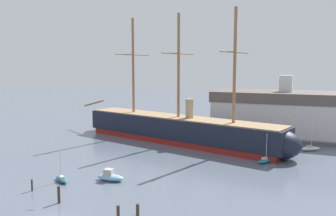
# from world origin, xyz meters

# --- Properties ---
(tall_ship) EXTENTS (62.77, 21.82, 30.77)m
(tall_ship) POSITION_xyz_m (-1.52, 46.46, 3.35)
(tall_ship) COLOR maroon
(tall_ship) RESTS_ON ground
(sailboat_foreground_left) EXTENTS (3.96, 2.96, 5.07)m
(sailboat_foreground_left) POSITION_xyz_m (-8.55, 12.19, 0.43)
(sailboat_foreground_left) COLOR #236670
(sailboat_foreground_left) RESTS_ON ground
(motorboat_near_centre) EXTENTS (4.71, 2.28, 1.92)m
(motorboat_near_centre) POSITION_xyz_m (-1.61, 15.72, 0.67)
(motorboat_near_centre) COLOR #7FB2D6
(motorboat_near_centre) RESTS_ON ground
(sailboat_alongside_stern) EXTENTS (3.35, 4.45, 5.71)m
(sailboat_alongside_stern) POSITION_xyz_m (20.37, 36.16, 0.48)
(sailboat_alongside_stern) COLOR #236670
(sailboat_alongside_stern) RESTS_ON ground
(dinghy_far_left) EXTENTS (2.19, 1.86, 0.48)m
(dinghy_far_left) POSITION_xyz_m (-27.50, 52.95, 0.24)
(dinghy_far_left) COLOR gray
(dinghy_far_left) RESTS_ON ground
(sailboat_far_right) EXTENTS (4.67, 3.74, 6.08)m
(sailboat_far_right) POSITION_xyz_m (28.19, 49.98, 0.51)
(sailboat_far_right) COLOR silver
(sailboat_far_right) RESTS_ON ground
(motorboat_distant_centre) EXTENTS (4.13, 4.41, 1.80)m
(motorboat_distant_centre) POSITION_xyz_m (2.56, 63.62, 0.63)
(motorboat_distant_centre) COLOR gold
(motorboat_distant_centre) RESTS_ON ground
(mooring_piling_nearest) EXTENTS (0.27, 0.27, 1.78)m
(mooring_piling_nearest) POSITION_xyz_m (-9.86, 7.15, 0.89)
(mooring_piling_nearest) COLOR #423323
(mooring_piling_nearest) RESTS_ON ground
(mooring_piling_left_pair) EXTENTS (0.42, 0.42, 1.51)m
(mooring_piling_left_pair) POSITION_xyz_m (8.74, 5.50, 0.76)
(mooring_piling_left_pair) COLOR #423323
(mooring_piling_left_pair) RESTS_ON ground
(mooring_piling_right_pair) EXTENTS (0.38, 0.38, 2.39)m
(mooring_piling_right_pair) POSITION_xyz_m (-3.05, 4.98, 1.19)
(mooring_piling_right_pair) COLOR #382B1E
(mooring_piling_right_pair) RESTS_ON ground
(mooring_piling_midwater) EXTENTS (0.40, 0.40, 1.92)m
(mooring_piling_midwater) POSITION_xyz_m (7.25, 3.30, 0.96)
(mooring_piling_midwater) COLOR #423323
(mooring_piling_midwater) RESTS_ON ground
(dockside_warehouse_right) EXTENTS (41.10, 18.52, 16.04)m
(dockside_warehouse_right) POSITION_xyz_m (22.05, 64.90, 5.86)
(dockside_warehouse_right) COLOR #565659
(dockside_warehouse_right) RESTS_ON ground
(seagull_in_flight) EXTENTS (1.28, 0.48, 0.14)m
(seagull_in_flight) POSITION_xyz_m (0.28, 17.23, 17.81)
(seagull_in_flight) COLOR silver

